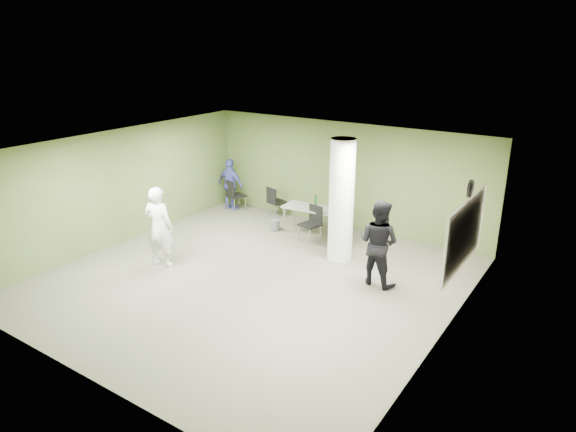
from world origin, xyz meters
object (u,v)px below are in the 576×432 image
Objects in this scene: folding_table at (313,209)px; woman_white at (159,227)px; man_black at (378,243)px; man_blue at (230,184)px; chair_back_left at (234,193)px.

woman_white is at bearing -121.21° from folding_table.
man_black is (2.58, -1.69, 0.23)m from folding_table.
man_black is at bearing -37.59° from folding_table.
folding_table is 1.02× the size of man_blue.
woman_white is at bearing 29.85° from man_black.
woman_white is (1.08, -3.87, 0.38)m from chair_back_left.
woman_white reaches higher than man_black.
folding_table reaches higher than chair_back_left.
man_blue is (-5.63, 2.08, -0.14)m from man_black.
woman_white is 1.20× the size of man_blue.
man_black is at bearing 161.83° from man_blue.
woman_white reaches higher than man_blue.
chair_back_left is 0.60× the size of man_blue.
man_blue is at bearing 0.24° from chair_back_left.
chair_back_left is at bearing 169.23° from folding_table.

